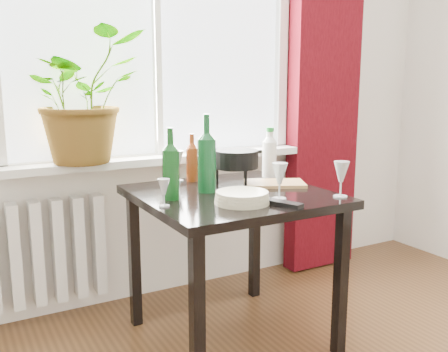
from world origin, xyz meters
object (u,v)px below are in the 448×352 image
wineglass_front_left (164,193)px  plate_stack (242,198)px  cutting_board (275,183)px  wineglass_far_right (341,179)px  potted_plant (82,96)px  tv_remote (283,203)px  fondue_pot (236,167)px  table (232,211)px  radiator (26,255)px  wineglass_front_right (280,181)px  wine_bottle_left (171,163)px  bottle_amber (192,157)px  wineglass_back_left (177,166)px  wine_bottle_right (207,153)px  cleaning_bottle (269,152)px  wineglass_back_center (213,165)px

wineglass_front_left → plate_stack: wineglass_front_left is taller
cutting_board → wineglass_far_right: bearing=-73.5°
potted_plant → tv_remote: potted_plant is taller
fondue_pot → table: bearing=-146.2°
radiator → wineglass_front_right: size_ratio=4.82×
wine_bottle_left → tv_remote: 0.52m
potted_plant → wineglass_front_right: potted_plant is taller
radiator → bottle_amber: bottle_amber is taller
wineglass_front_left → wineglass_front_right: bearing=-14.3°
cutting_board → wineglass_back_left: bearing=140.5°
table → wine_bottle_right: 0.30m
wineglass_front_right → fondue_pot: fondue_pot is taller
bottle_amber → plate_stack: size_ratio=1.06×
wineglass_back_left → plate_stack: (0.05, -0.57, -0.06)m
wineglass_front_left → table: bearing=14.6°
plate_stack → wine_bottle_left: bearing=136.5°
cutting_board → wine_bottle_right: bearing=175.2°
potted_plant → wineglass_far_right: bearing=-44.1°
wineglass_front_left → cutting_board: bearing=11.8°
wine_bottle_left → fondue_pot: wine_bottle_left is taller
wineglass_back_left → wine_bottle_left: bearing=-117.7°
table → cleaning_bottle: 0.49m
wineglass_far_right → cutting_board: size_ratio=0.57×
wineglass_back_center → bottle_amber: bearing=150.3°
wine_bottle_right → wineglass_far_right: wine_bottle_right is taller
wineglass_front_left → radiator: bearing=122.6°
wineglass_back_left → bottle_amber: bearing=-22.2°
table → tv_remote: (0.06, -0.32, 0.10)m
potted_plant → cutting_board: 1.06m
wineglass_front_left → fondue_pot: size_ratio=0.47×
wine_bottle_right → wineglass_front_left: 0.35m
wineglass_front_right → cleaning_bottle: bearing=60.7°
table → wineglass_back_left: (-0.12, 0.36, 0.17)m
tv_remote → cutting_board: (0.21, 0.36, -0.00)m
radiator → wineglass_front_right: (0.96, -0.86, 0.44)m
wineglass_front_right → plate_stack: 0.19m
wineglass_back_left → tv_remote: size_ratio=0.95×
cleaning_bottle → cutting_board: 0.25m
potted_plant → plate_stack: size_ratio=2.81×
wineglass_front_left → bottle_amber: bearing=52.1°
wine_bottle_left → tv_remote: size_ratio=1.84×
radiator → wineglass_front_right: bearing=-41.7°
potted_plant → wine_bottle_right: size_ratio=1.79×
wine_bottle_right → fondue_pot: 0.25m
potted_plant → fondue_pot: potted_plant is taller
wineglass_front_right → wineglass_far_right: bearing=-20.3°
radiator → cutting_board: size_ratio=2.74×
wineglass_front_right → wineglass_front_left: size_ratio=1.39×
wineglass_back_left → wineglass_front_left: wineglass_back_left is taller
wine_bottle_right → tv_remote: wine_bottle_right is taller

